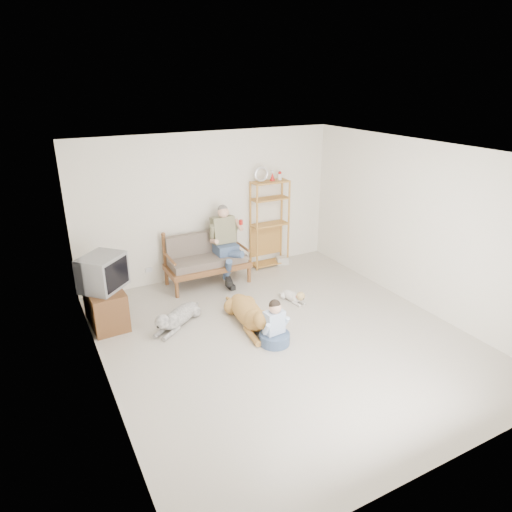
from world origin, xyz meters
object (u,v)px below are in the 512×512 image
golden_retriever (250,314)px  tv_stand (105,306)px  loveseat (206,258)px  etagere (270,223)px

golden_retriever → tv_stand: bearing=156.0°
loveseat → tv_stand: (-1.96, -0.71, -0.19)m
etagere → golden_retriever: 2.56m
loveseat → etagere: size_ratio=0.74×
tv_stand → golden_retriever: tv_stand is taller
loveseat → golden_retriever: (-0.01, -1.81, -0.29)m
loveseat → etagere: (1.44, 0.18, 0.41)m
golden_retriever → loveseat: bearing=95.1°
etagere → tv_stand: size_ratio=2.20×
etagere → tv_stand: (-3.40, -0.89, -0.59)m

